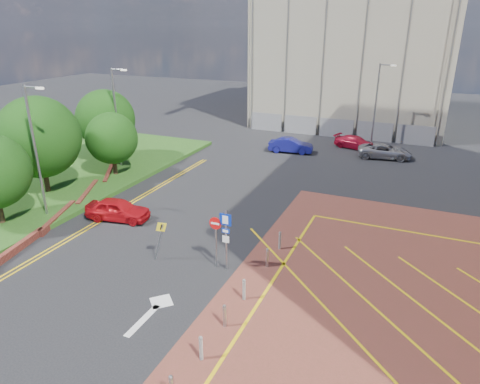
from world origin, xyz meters
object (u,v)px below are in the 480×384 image
Objects in this scene: tree_d at (106,119)px; car_silver_back at (385,151)px; car_blue_back at (291,145)px; car_red_back at (355,142)px; sign_cluster at (222,234)px; car_red_left at (118,209)px; tree_c at (112,138)px; tree_b at (39,137)px; lamp_left_far at (117,114)px; lamp_back at (377,102)px; warning_sign at (160,237)px; lamp_left_near at (36,147)px.

tree_d is 24.97m from car_silver_back.
car_red_back is at bearing -62.61° from car_blue_back.
car_red_left is at bearing 162.77° from sign_cluster.
tree_c is 1.18× the size of car_blue_back.
car_silver_back is at bearing 36.21° from tree_c.
car_red_back is (18.19, 21.29, -3.63)m from tree_b.
lamp_back is at bearing 40.86° from lamp_left_far.
sign_cluster is at bearing 10.88° from warning_sign.
lamp_left_near reaches higher than tree_b.
tree_b is 28.69m from car_silver_back.
tree_d is at bearing 97.13° from tree_b.
tree_b is at bearing 154.89° from car_red_back.
car_red_left is 25.16m from car_red_back.
car_red_back is 3.74m from car_silver_back.
car_blue_back reaches higher than car_red_left.
lamp_left_near is 10.20m from lamp_left_far.
lamp_left_near is 1.69× the size of car_silver_back.
warning_sign is at bearing -132.18° from car_red_left.
lamp_back reaches higher than tree_b.
tree_b is at bearing 159.80° from warning_sign.
lamp_back reaches higher than car_silver_back.
tree_d is 16.97m from car_blue_back.
tree_c is 0.61× the size of lamp_left_far.
car_blue_back is 0.88× the size of car_silver_back.
tree_d is 1.46× the size of car_blue_back.
tree_d is 11.76m from lamp_left_near.
sign_cluster is at bearing -97.97° from lamp_back.
car_silver_back is (19.17, 14.03, -2.53)m from tree_c.
lamp_left_near is at bearing 146.59° from car_blue_back.
lamp_left_far reaches higher than tree_b.
warning_sign reaches higher than car_silver_back.
tree_d reaches higher than car_blue_back.
car_red_back is at bearing -36.25° from car_red_left.
tree_d is (-1.00, 8.00, -0.37)m from tree_b.
lamp_left_far is at bearing 143.18° from sign_cluster.
tree_c is 23.89m from car_silver_back.
tree_c is at bearing 29.13° from car_red_left.
car_red_back is at bearing 58.11° from lamp_left_near.
lamp_left_near is 1.00× the size of lamp_back.
tree_c is at bearing -65.29° from lamp_left_far.
tree_d is at bearing 140.10° from car_red_back.
car_silver_back is at bearing 41.96° from tree_b.
lamp_left_far is at bearing 26.00° from car_red_left.
car_blue_back reaches higher than car_silver_back.
lamp_left_far is at bearing 101.31° from lamp_left_near.
sign_cluster is at bearing 158.38° from car_silver_back.
tree_d is 0.76× the size of lamp_back.
tree_b is 0.84× the size of lamp_back.
car_red_back is 0.88× the size of car_silver_back.
lamp_left_near reaches higher than car_red_left.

